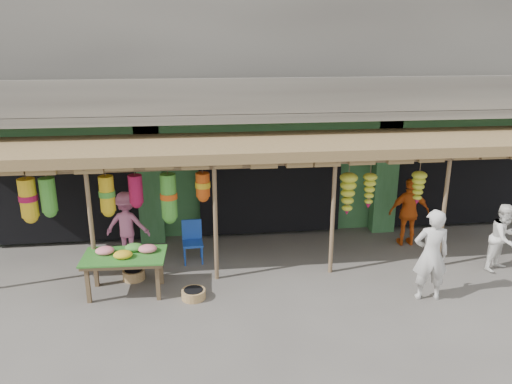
{
  "coord_description": "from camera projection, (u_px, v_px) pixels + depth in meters",
  "views": [
    {
      "loc": [
        -1.84,
        -9.91,
        5.0
      ],
      "look_at": [
        -0.5,
        1.0,
        1.54
      ],
      "focal_mm": 35.0,
      "sensor_mm": 36.0,
      "label": 1
    }
  ],
  "objects": [
    {
      "name": "person_front",
      "position": [
        431.0,
        255.0,
        9.65
      ],
      "size": [
        0.74,
        0.54,
        1.87
      ],
      "primitive_type": "imported",
      "rotation": [
        0.0,
        0.0,
        3.0
      ],
      "color": "beige",
      "rests_on": "ground"
    },
    {
      "name": "ground",
      "position": [
        284.0,
        270.0,
        11.1
      ],
      "size": [
        80.0,
        80.0,
        0.0
      ],
      "primitive_type": "plane",
      "color": "#514C47",
      "rests_on": "ground"
    },
    {
      "name": "person_shopper",
      "position": [
        127.0,
        225.0,
        11.58
      ],
      "size": [
        1.12,
        0.77,
        1.59
      ],
      "primitive_type": "imported",
      "rotation": [
        0.0,
        0.0,
        2.96
      ],
      "color": "#D3709A",
      "rests_on": "ground"
    },
    {
      "name": "person_right",
      "position": [
        504.0,
        238.0,
        10.93
      ],
      "size": [
        0.93,
        0.86,
        1.52
      ],
      "primitive_type": "imported",
      "rotation": [
        0.0,
        0.0,
        0.49
      ],
      "color": "white",
      "rests_on": "ground"
    },
    {
      "name": "flower_table",
      "position": [
        125.0,
        257.0,
        9.93
      ],
      "size": [
        1.65,
        1.01,
        0.97
      ],
      "rotation": [
        0.0,
        0.0,
        -0.04
      ],
      "color": "brown",
      "rests_on": "ground"
    },
    {
      "name": "blue_chair",
      "position": [
        192.0,
        239.0,
        11.45
      ],
      "size": [
        0.48,
        0.49,
        0.96
      ],
      "rotation": [
        0.0,
        0.0,
        0.06
      ],
      "color": "#1942A8",
      "rests_on": "ground"
    },
    {
      "name": "building",
      "position": [
        257.0,
        93.0,
        14.69
      ],
      "size": [
        16.4,
        6.8,
        7.0
      ],
      "color": "gray",
      "rests_on": "ground"
    },
    {
      "name": "awning",
      "position": [
        272.0,
        150.0,
        11.06
      ],
      "size": [
        14.0,
        2.7,
        2.79
      ],
      "color": "brown",
      "rests_on": "ground"
    },
    {
      "name": "person_vendor",
      "position": [
        409.0,
        212.0,
        12.24
      ],
      "size": [
        1.02,
        0.48,
        1.7
      ],
      "primitive_type": "imported",
      "rotation": [
        0.0,
        0.0,
        3.07
      ],
      "color": "#CB5113",
      "rests_on": "ground"
    },
    {
      "name": "basket_mid",
      "position": [
        194.0,
        294.0,
        9.89
      ],
      "size": [
        0.59,
        0.59,
        0.18
      ],
      "primitive_type": "cylinder",
      "rotation": [
        0.0,
        0.0,
        0.28
      ],
      "color": "#8B5D3E",
      "rests_on": "ground"
    },
    {
      "name": "basket_right",
      "position": [
        134.0,
        274.0,
        10.68
      ],
      "size": [
        0.6,
        0.6,
        0.22
      ],
      "primitive_type": "cylinder",
      "rotation": [
        0.0,
        0.0,
        -0.3
      ],
      "color": "olive",
      "rests_on": "ground"
    }
  ]
}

